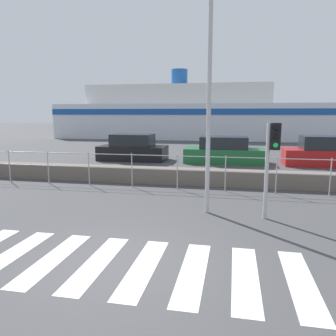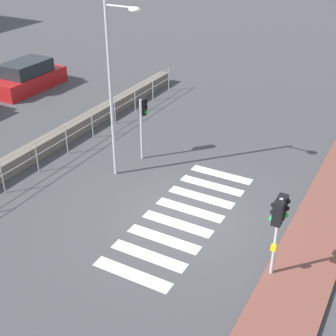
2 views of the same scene
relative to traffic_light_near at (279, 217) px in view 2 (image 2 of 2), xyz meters
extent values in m
plane|color=#424244|center=(1.35, 3.39, -1.96)|extent=(160.00, 160.00, 0.00)
cube|color=brown|center=(1.35, -0.71, -1.90)|extent=(24.00, 1.80, 0.12)
cube|color=silver|center=(-1.79, 3.39, -1.96)|extent=(0.45, 2.40, 0.01)
cube|color=silver|center=(-0.89, 3.39, -1.96)|extent=(0.45, 2.40, 0.01)
cube|color=silver|center=(0.01, 3.39, -1.96)|extent=(0.45, 2.40, 0.01)
cube|color=silver|center=(0.91, 3.39, -1.96)|extent=(0.45, 2.40, 0.01)
cube|color=silver|center=(1.81, 3.39, -1.96)|extent=(0.45, 2.40, 0.01)
cube|color=silver|center=(2.71, 3.39, -1.96)|extent=(0.45, 2.40, 0.01)
cube|color=silver|center=(3.61, 3.39, -1.96)|extent=(0.45, 2.40, 0.01)
cube|color=silver|center=(4.51, 3.39, -1.96)|extent=(0.45, 2.40, 0.01)
cube|color=#6B6056|center=(1.35, 10.51, -1.65)|extent=(23.14, 0.55, 0.63)
cylinder|color=#B2B2B5|center=(1.35, 9.63, -0.74)|extent=(20.83, 0.03, 0.03)
cylinder|color=#B2B2B5|center=(1.35, 9.63, -1.25)|extent=(20.83, 0.03, 0.03)
cylinder|color=#B2B2B5|center=(-0.39, 9.63, -1.32)|extent=(0.04, 0.04, 1.29)
cylinder|color=#B2B2B5|center=(1.35, 9.63, -1.32)|extent=(0.04, 0.04, 1.29)
cylinder|color=#B2B2B5|center=(3.09, 9.63, -1.32)|extent=(0.04, 0.04, 1.29)
cylinder|color=#B2B2B5|center=(4.82, 9.63, -1.32)|extent=(0.04, 0.04, 1.29)
cylinder|color=#B2B2B5|center=(6.56, 9.63, -1.32)|extent=(0.04, 0.04, 1.29)
cylinder|color=#B2B2B5|center=(8.29, 9.63, -1.32)|extent=(0.04, 0.04, 1.29)
cylinder|color=#B2B2B5|center=(10.03, 9.63, -1.32)|extent=(0.04, 0.04, 1.29)
cylinder|color=#B2B2B5|center=(11.76, 9.63, -1.32)|extent=(0.04, 0.04, 1.29)
cylinder|color=#B2B2B5|center=(0.00, 0.00, -0.70)|extent=(0.10, 0.10, 2.52)
cube|color=black|center=(-0.17, 0.00, 0.22)|extent=(0.24, 0.24, 0.68)
sphere|color=black|center=(-0.17, 0.14, 0.43)|extent=(0.13, 0.13, 0.13)
sphere|color=black|center=(-0.17, 0.14, 0.22)|extent=(0.13, 0.13, 0.13)
sphere|color=#19D84C|center=(-0.17, 0.14, 0.01)|extent=(0.13, 0.13, 0.13)
cube|color=black|center=(0.17, 0.00, 0.22)|extent=(0.24, 0.24, 0.68)
sphere|color=black|center=(0.17, -0.14, 0.43)|extent=(0.13, 0.13, 0.13)
sphere|color=black|center=(0.17, -0.14, 0.22)|extent=(0.13, 0.13, 0.13)
sphere|color=#19D84C|center=(0.17, -0.14, 0.01)|extent=(0.13, 0.13, 0.13)
cube|color=yellow|center=(-0.11, 0.00, -0.91)|extent=(0.10, 0.14, 0.18)
cylinder|color=#B2B2B5|center=(4.21, 6.73, -0.71)|extent=(0.10, 0.10, 2.52)
cube|color=black|center=(4.38, 6.73, 0.21)|extent=(0.24, 0.24, 0.68)
sphere|color=black|center=(4.38, 6.59, 0.42)|extent=(0.13, 0.13, 0.13)
sphere|color=black|center=(4.38, 6.59, 0.21)|extent=(0.13, 0.13, 0.13)
sphere|color=#19D84C|center=(4.38, 6.59, 0.00)|extent=(0.13, 0.13, 0.13)
cylinder|color=#B2B2B5|center=(2.66, 6.96, 1.20)|extent=(0.12, 0.12, 6.33)
cylinder|color=#B2B2B5|center=(2.66, 6.41, 4.21)|extent=(0.07, 1.10, 0.07)
ellipsoid|color=silver|center=(2.66, 5.86, 4.16)|extent=(0.32, 0.42, 0.19)
cube|color=#B21919|center=(8.22, 16.61, -1.53)|extent=(4.41, 1.90, 0.87)
cube|color=#1E2328|center=(8.22, 16.61, -0.74)|extent=(2.65, 1.67, 0.71)
camera|label=1|loc=(3.34, -1.98, 0.79)|focal=35.00mm
camera|label=2|loc=(-9.96, -2.23, 6.92)|focal=50.00mm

